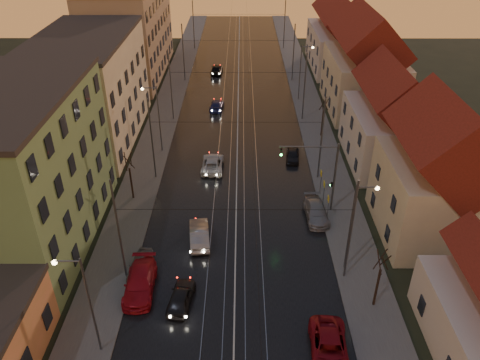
{
  "coord_description": "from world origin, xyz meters",
  "views": [
    {
      "loc": [
        0.48,
        -18.43,
        25.93
      ],
      "look_at": [
        0.36,
        19.66,
        2.43
      ],
      "focal_mm": 35.0,
      "sensor_mm": 36.0,
      "label": 1
    }
  ],
  "objects_px": {
    "driving_car_3": "(217,105)",
    "parked_left_2": "(140,282)",
    "street_lamp_0": "(84,297)",
    "driving_car_2": "(213,163)",
    "street_lamp_2": "(156,113)",
    "driving_car_1": "(199,234)",
    "driving_car_0": "(181,297)",
    "parked_left_3": "(140,264)",
    "parked_right_2": "(293,155)",
    "parked_right_0": "(329,349)",
    "street_lamp_3": "(303,67)",
    "driving_car_4": "(217,69)",
    "parked_right_1": "(316,212)",
    "traffic_light_mast": "(324,169)",
    "street_lamp_1": "(355,220)"
  },
  "relations": [
    {
      "from": "driving_car_0",
      "to": "parked_left_2",
      "type": "xyz_separation_m",
      "value": [
        -3.24,
        1.35,
        0.1
      ]
    },
    {
      "from": "driving_car_1",
      "to": "parked_left_2",
      "type": "height_order",
      "value": "parked_left_2"
    },
    {
      "from": "street_lamp_0",
      "to": "driving_car_2",
      "type": "bearing_deg",
      "value": 74.94
    },
    {
      "from": "driving_car_2",
      "to": "parked_right_2",
      "type": "bearing_deg",
      "value": -165.83
    },
    {
      "from": "driving_car_4",
      "to": "parked_right_1",
      "type": "xyz_separation_m",
      "value": [
        11.09,
        -40.78,
        -0.06
      ]
    },
    {
      "from": "driving_car_1",
      "to": "driving_car_2",
      "type": "height_order",
      "value": "driving_car_1"
    },
    {
      "from": "street_lamp_3",
      "to": "parked_right_2",
      "type": "xyz_separation_m",
      "value": [
        -2.81,
        -17.97,
        -4.27
      ]
    },
    {
      "from": "parked_left_3",
      "to": "parked_right_0",
      "type": "height_order",
      "value": "parked_right_0"
    },
    {
      "from": "street_lamp_2",
      "to": "driving_car_0",
      "type": "distance_m",
      "value": 24.72
    },
    {
      "from": "street_lamp_3",
      "to": "driving_car_3",
      "type": "bearing_deg",
      "value": -163.63
    },
    {
      "from": "parked_left_2",
      "to": "parked_right_1",
      "type": "distance_m",
      "value": 17.35
    },
    {
      "from": "traffic_light_mast",
      "to": "parked_right_0",
      "type": "bearing_deg",
      "value": -96.24
    },
    {
      "from": "street_lamp_2",
      "to": "street_lamp_3",
      "type": "relative_size",
      "value": 1.0
    },
    {
      "from": "street_lamp_1",
      "to": "driving_car_3",
      "type": "bearing_deg",
      "value": 110.39
    },
    {
      "from": "street_lamp_3",
      "to": "parked_right_0",
      "type": "xyz_separation_m",
      "value": [
        -2.9,
        -44.4,
        -4.15
      ]
    },
    {
      "from": "parked_left_2",
      "to": "parked_left_3",
      "type": "height_order",
      "value": "parked_left_2"
    },
    {
      "from": "street_lamp_3",
      "to": "parked_right_0",
      "type": "distance_m",
      "value": 44.69
    },
    {
      "from": "street_lamp_2",
      "to": "driving_car_0",
      "type": "relative_size",
      "value": 2.03
    },
    {
      "from": "street_lamp_2",
      "to": "traffic_light_mast",
      "type": "xyz_separation_m",
      "value": [
        17.1,
        -12.0,
        -0.29
      ]
    },
    {
      "from": "street_lamp_3",
      "to": "driving_car_2",
      "type": "height_order",
      "value": "street_lamp_3"
    },
    {
      "from": "parked_left_2",
      "to": "driving_car_3",
      "type": "bearing_deg",
      "value": 81.42
    },
    {
      "from": "driving_car_0",
      "to": "parked_right_2",
      "type": "distance_m",
      "value": 24.11
    },
    {
      "from": "driving_car_0",
      "to": "parked_left_3",
      "type": "relative_size",
      "value": 1.08
    },
    {
      "from": "parked_right_0",
      "to": "street_lamp_1",
      "type": "bearing_deg",
      "value": 74.7
    },
    {
      "from": "street_lamp_0",
      "to": "driving_car_2",
      "type": "xyz_separation_m",
      "value": [
        6.44,
        23.94,
        -4.2
      ]
    },
    {
      "from": "street_lamp_1",
      "to": "driving_car_3",
      "type": "relative_size",
      "value": 1.9
    },
    {
      "from": "street_lamp_0",
      "to": "parked_left_3",
      "type": "bearing_deg",
      "value": 79.01
    },
    {
      "from": "parked_right_0",
      "to": "parked_right_2",
      "type": "height_order",
      "value": "parked_right_0"
    },
    {
      "from": "street_lamp_3",
      "to": "driving_car_0",
      "type": "bearing_deg",
      "value": -108.13
    },
    {
      "from": "street_lamp_1",
      "to": "driving_car_3",
      "type": "distance_m",
      "value": 34.89
    },
    {
      "from": "street_lamp_1",
      "to": "driving_car_2",
      "type": "distance_m",
      "value": 20.25
    },
    {
      "from": "driving_car_2",
      "to": "parked_right_0",
      "type": "relative_size",
      "value": 0.93
    },
    {
      "from": "parked_left_2",
      "to": "parked_right_0",
      "type": "height_order",
      "value": "parked_left_2"
    },
    {
      "from": "traffic_light_mast",
      "to": "driving_car_1",
      "type": "height_order",
      "value": "traffic_light_mast"
    },
    {
      "from": "street_lamp_2",
      "to": "driving_car_3",
      "type": "bearing_deg",
      "value": 63.73
    },
    {
      "from": "street_lamp_2",
      "to": "driving_car_1",
      "type": "relative_size",
      "value": 1.73
    },
    {
      "from": "driving_car_1",
      "to": "parked_left_2",
      "type": "xyz_separation_m",
      "value": [
        -4.03,
        -5.91,
        0.01
      ]
    },
    {
      "from": "driving_car_3",
      "to": "parked_left_2",
      "type": "xyz_separation_m",
      "value": [
        -4.22,
        -34.91,
        0.16
      ]
    },
    {
      "from": "street_lamp_0",
      "to": "parked_right_1",
      "type": "xyz_separation_m",
      "value": [
        16.53,
        14.92,
        -4.19
      ]
    },
    {
      "from": "driving_car_3",
      "to": "parked_right_0",
      "type": "bearing_deg",
      "value": 107.76
    },
    {
      "from": "driving_car_0",
      "to": "driving_car_4",
      "type": "xyz_separation_m",
      "value": [
        0.26,
        51.51,
        0.08
      ]
    },
    {
      "from": "driving_car_3",
      "to": "parked_right_2",
      "type": "distance_m",
      "value": 17.14
    },
    {
      "from": "traffic_light_mast",
      "to": "driving_car_0",
      "type": "relative_size",
      "value": 1.83
    },
    {
      "from": "traffic_light_mast",
      "to": "parked_right_1",
      "type": "bearing_deg",
      "value": -117.97
    },
    {
      "from": "driving_car_4",
      "to": "driving_car_2",
      "type": "bearing_deg",
      "value": 95.16
    },
    {
      "from": "street_lamp_0",
      "to": "driving_car_2",
      "type": "distance_m",
      "value": 25.15
    },
    {
      "from": "driving_car_1",
      "to": "parked_right_2",
      "type": "relative_size",
      "value": 1.29
    },
    {
      "from": "driving_car_0",
      "to": "driving_car_3",
      "type": "relative_size",
      "value": 0.94
    },
    {
      "from": "parked_right_1",
      "to": "parked_left_2",
      "type": "bearing_deg",
      "value": -150.06
    },
    {
      "from": "driving_car_4",
      "to": "parked_right_1",
      "type": "height_order",
      "value": "driving_car_4"
    }
  ]
}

